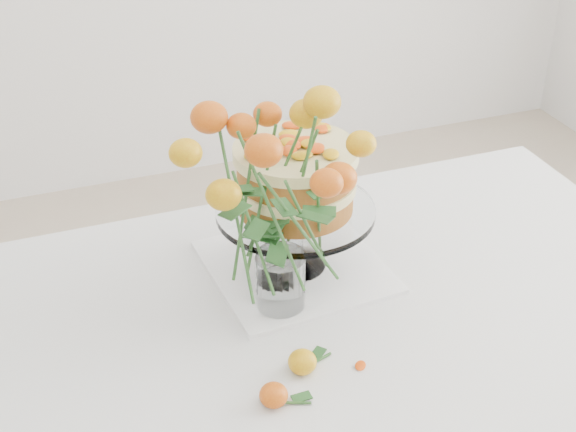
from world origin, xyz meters
The scene contains 8 objects.
table centered at (0.00, 0.00, 0.67)m, with size 1.43×0.93×0.76m.
napkin centered at (-0.02, 0.16, 0.76)m, with size 0.32×0.32×0.01m, color white.
cake_stand centered at (-0.02, 0.16, 0.95)m, with size 0.30×0.30×0.27m.
rose_vase centered at (-0.09, 0.05, 1.02)m, with size 0.38×0.38×0.45m.
loose_rose_near centered at (-0.12, -0.12, 0.78)m, with size 0.08×0.05×0.04m.
loose_rose_far centered at (-0.19, -0.17, 0.78)m, with size 0.08×0.05×0.04m.
stray_petal_a centered at (-0.12, -0.10, 0.76)m, with size 0.03×0.02×0.00m, color #E5AB0E.
stray_petal_b centered at (-0.02, -0.14, 0.76)m, with size 0.03×0.02×0.00m, color #E5AB0E.
Camera 1 is at (-0.48, -1.04, 1.69)m, focal length 50.00 mm.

